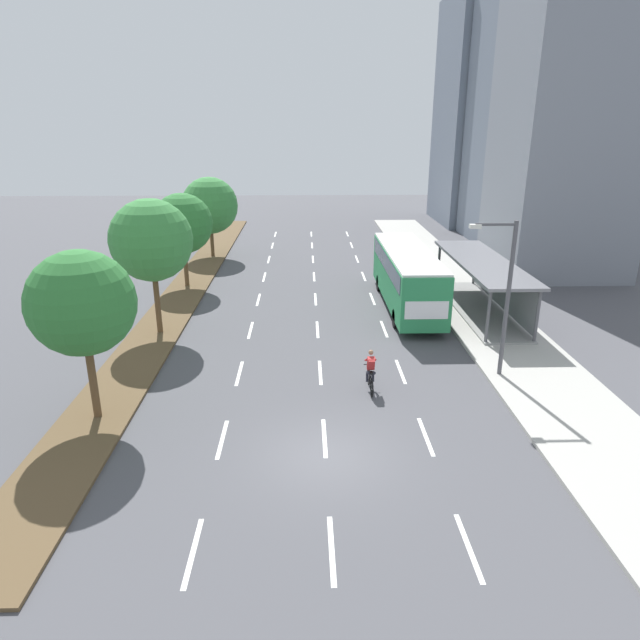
# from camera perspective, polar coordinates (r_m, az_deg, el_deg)

# --- Properties ---
(ground_plane) EXTENTS (140.00, 140.00, 0.00)m
(ground_plane) POSITION_cam_1_polar(r_m,az_deg,el_deg) (18.78, 0.57, -13.60)
(ground_plane) COLOR #4C4C51
(median_strip) EXTENTS (2.60, 52.00, 0.12)m
(median_strip) POSITION_cam_1_polar(r_m,az_deg,el_deg) (37.96, -13.19, 3.29)
(median_strip) COLOR brown
(median_strip) RESTS_ON ground
(sidewalk_right) EXTENTS (4.50, 52.00, 0.15)m
(sidewalk_right) POSITION_cam_1_polar(r_m,az_deg,el_deg) (38.45, 13.41, 3.50)
(sidewalk_right) COLOR #ADAAA3
(sidewalk_right) RESTS_ON ground
(lane_divider_left) EXTENTS (0.14, 45.44, 0.01)m
(lane_divider_left) POSITION_cam_1_polar(r_m,az_deg,el_deg) (34.64, -6.26, 2.07)
(lane_divider_left) COLOR white
(lane_divider_left) RESTS_ON ground
(lane_divider_center) EXTENTS (0.14, 45.44, 0.01)m
(lane_divider_center) POSITION_cam_1_polar(r_m,az_deg,el_deg) (34.53, -0.46, 2.13)
(lane_divider_center) COLOR white
(lane_divider_center) RESTS_ON ground
(lane_divider_right) EXTENTS (0.14, 45.44, 0.01)m
(lane_divider_right) POSITION_cam_1_polar(r_m,az_deg,el_deg) (34.76, 5.32, 2.17)
(lane_divider_right) COLOR white
(lane_divider_right) RESTS_ON ground
(bus_shelter) EXTENTS (2.90, 11.28, 2.86)m
(bus_shelter) POSITION_cam_1_polar(r_m,az_deg,el_deg) (32.97, 16.46, 3.86)
(bus_shelter) COLOR gray
(bus_shelter) RESTS_ON sidewalk_right
(bus) EXTENTS (2.54, 11.29, 3.37)m
(bus) POSITION_cam_1_polar(r_m,az_deg,el_deg) (32.88, 8.81, 4.75)
(bus) COLOR #28844C
(bus) RESTS_ON ground
(cyclist) EXTENTS (0.46, 1.82, 1.71)m
(cyclist) POSITION_cam_1_polar(r_m,az_deg,el_deg) (22.68, 5.15, -5.30)
(cyclist) COLOR black
(cyclist) RESTS_ON ground
(median_tree_nearest) EXTENTS (3.66, 3.66, 6.14)m
(median_tree_nearest) POSITION_cam_1_polar(r_m,az_deg,el_deg) (20.77, -23.00, 1.55)
(median_tree_nearest) COLOR brown
(median_tree_nearest) RESTS_ON median_strip
(median_tree_second) EXTENTS (4.01, 4.01, 6.74)m
(median_tree_second) POSITION_cam_1_polar(r_m,az_deg,el_deg) (28.70, -16.73, 7.73)
(median_tree_second) COLOR brown
(median_tree_second) RESTS_ON median_strip
(median_tree_third) EXTENTS (3.83, 3.83, 5.98)m
(median_tree_third) POSITION_cam_1_polar(r_m,az_deg,el_deg) (37.28, -13.77, 9.46)
(median_tree_third) COLOR brown
(median_tree_third) RESTS_ON median_strip
(median_tree_fourth) EXTENTS (4.38, 4.38, 6.19)m
(median_tree_fourth) POSITION_cam_1_polar(r_m,az_deg,el_deg) (45.74, -11.10, 11.31)
(median_tree_fourth) COLOR brown
(median_tree_fourth) RESTS_ON median_strip
(streetlight) EXTENTS (1.91, 0.24, 6.50)m
(streetlight) POSITION_cam_1_polar(r_m,az_deg,el_deg) (23.89, 18.18, 3.00)
(streetlight) COLOR #4C4C51
(streetlight) RESTS_ON sidewalk_right
(building_near_right) EXTENTS (8.14, 8.76, 21.69)m
(building_near_right) POSITION_cam_1_polar(r_m,az_deg,el_deg) (43.60, 23.93, 18.61)
(building_near_right) COLOR gray
(building_near_right) RESTS_ON ground
(building_mid_right) EXTENTS (6.97, 8.04, 20.97)m
(building_mid_right) POSITION_cam_1_polar(r_m,az_deg,el_deg) (55.01, 19.28, 18.60)
(building_mid_right) COLOR slate
(building_mid_right) RESTS_ON ground
(building_far_right) EXTENTS (10.24, 10.93, 22.29)m
(building_far_right) POSITION_cam_1_polar(r_m,az_deg,el_deg) (64.52, 17.13, 19.36)
(building_far_right) COLOR slate
(building_far_right) RESTS_ON ground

